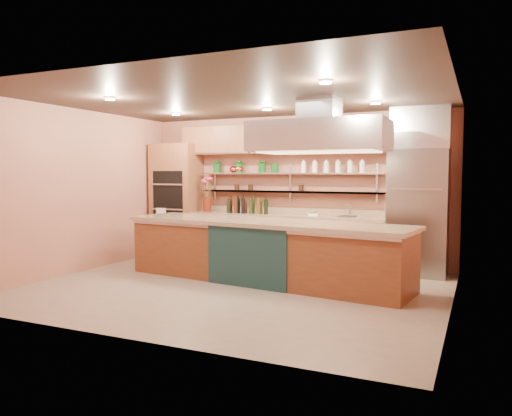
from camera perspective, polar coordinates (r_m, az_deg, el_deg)
The scene contains 21 objects.
floor at distance 7.52m, azimuth -2.40°, elevation -9.18°, with size 6.00×5.00×0.02m, color gray.
ceiling at distance 7.41m, azimuth -2.47°, elevation 12.50°, with size 6.00×5.00×0.02m, color black.
wall_back at distance 9.63m, azimuth 4.29°, elevation 2.18°, with size 6.00×0.04×2.80m, color #AE6852.
wall_front at distance 5.23m, azimuth -14.89°, elevation 0.50°, with size 6.00×0.04×2.80m, color #AE6852.
wall_left at distance 9.09m, azimuth -19.58°, elevation 1.85°, with size 0.04×5.00×2.80m, color #AE6852.
wall_right at distance 6.55m, azimuth 21.69°, elevation 1.04°, with size 0.04×5.00×2.80m, color #AE6852.
oven_stack at distance 10.46m, azimuth -9.04°, elevation 0.92°, with size 0.95×0.64×2.30m, color brown.
refrigerator at distance 8.76m, azimuth 18.05°, elevation -0.49°, with size 0.95×0.72×2.10m, color gray.
back_counter at distance 9.44m, azimuth 3.35°, elevation -3.55°, with size 3.84×0.64×0.93m, color tan.
wall_shelf_lower at distance 9.53m, azimuth 3.74°, elevation 1.86°, with size 3.60×0.26×0.03m, color #B0B3B8.
wall_shelf_upper at distance 9.52m, azimuth 3.75°, elevation 3.97°, with size 3.60×0.26×0.03m, color #B0B3B8.
upper_cabinets at distance 9.48m, azimuth 3.95°, elevation 7.90°, with size 4.60×0.36×0.55m, color brown.
range_hood at distance 7.48m, azimuth 7.26°, elevation 8.14°, with size 2.00×1.00×0.45m, color #B0B3B8.
ceiling_downlights at distance 7.58m, azimuth -1.77°, elevation 12.07°, with size 4.00×2.80×0.02m, color #FFE5A5.
island at distance 7.87m, azimuth 0.85°, elevation -4.95°, with size 4.60×1.00×0.96m, color brown.
flower_vase at distance 10.05m, azimuth -5.60°, elevation 0.41°, with size 0.17×0.17×0.30m, color #5D1B0D.
oil_bottle_cluster at distance 9.63m, azimuth -0.92°, elevation 0.27°, with size 0.92×0.26×0.30m, color black.
kitchen_scale at distance 9.15m, azimuth 6.61°, elevation -0.59°, with size 0.17×0.13×0.09m, color white.
bar_faucet at distance 9.07m, azimuth 10.69°, elevation -0.24°, with size 0.03×0.03×0.23m, color white.
copper_kettle at distance 9.99m, azimuth -2.58°, elevation 4.44°, with size 0.17×0.17×0.13m, color #BE482B.
green_canister at distance 9.62m, azimuth 2.15°, elevation 4.58°, with size 0.15×0.15×0.17m, color #0F4714.
Camera 1 is at (3.30, -6.54, 1.71)m, focal length 35.00 mm.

